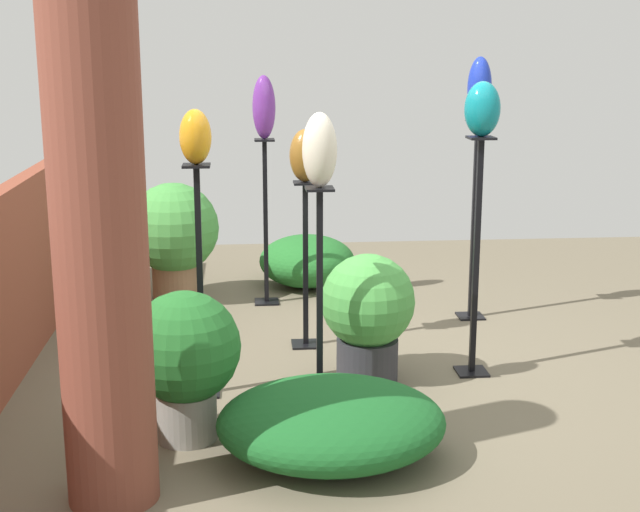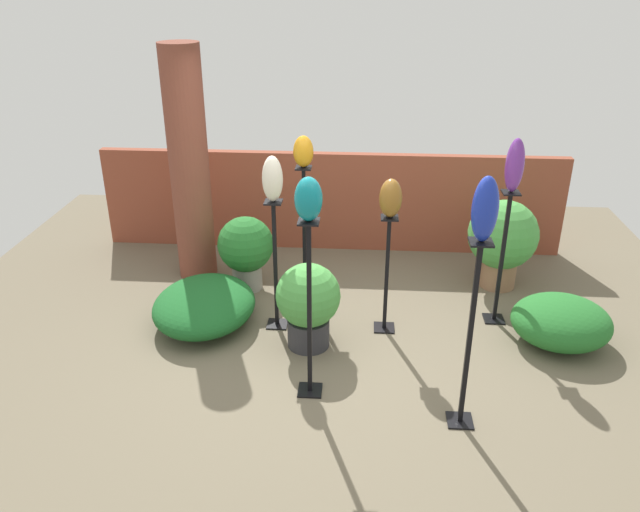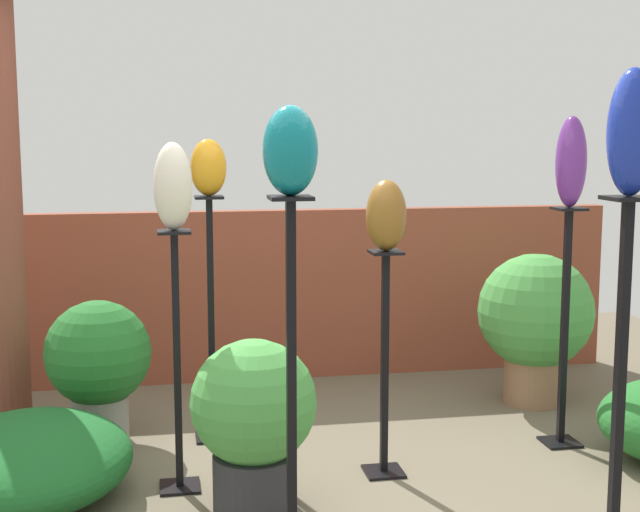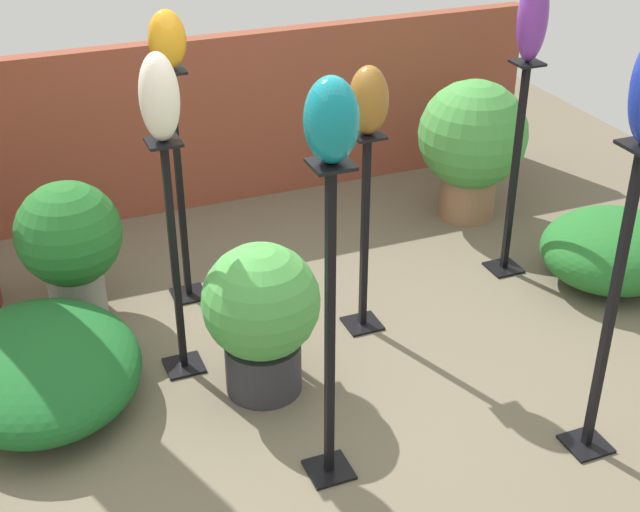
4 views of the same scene
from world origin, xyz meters
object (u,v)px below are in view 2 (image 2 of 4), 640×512
Objects in this scene: pedestal_cobalt at (469,344)px; art_vase_cobalt at (485,209)px; brick_pillar at (189,167)px; art_vase_amber at (303,151)px; art_vase_violet at (515,165)px; art_vase_ivory at (272,179)px; art_vase_bronze at (391,198)px; pedestal_bronze at (386,280)px; pedestal_violet at (501,264)px; potted_plant_mid_right at (246,248)px; potted_plant_front_left at (308,302)px; pedestal_teal at (310,318)px; pedestal_ivory at (276,271)px; art_vase_teal at (309,199)px; pedestal_amber at (304,237)px; potted_plant_back_center at (503,238)px.

pedestal_cobalt is 1.06m from art_vase_cobalt.
brick_pillar is 3.63m from pedestal_cobalt.
art_vase_violet is at bearing -12.78° from art_vase_amber.
art_vase_ivory is (-1.62, 1.33, 0.80)m from pedestal_cobalt.
art_vase_bronze is 0.78× the size of art_vase_cobalt.
art_vase_violet reaches higher than art_vase_amber.
pedestal_bronze is 2.35× the size of art_vase_violet.
art_vase_violet is at bearing 26.57° from pedestal_violet.
potted_plant_mid_right is (-2.59, 0.50, -1.13)m from art_vase_violet.
brick_pillar reaches higher than art_vase_cobalt.
art_vase_ivory is (-2.16, -0.26, 0.89)m from pedestal_violet.
potted_plant_front_left is at bearing -162.09° from pedestal_violet.
potted_plant_mid_right is (-0.43, 0.76, -1.03)m from art_vase_ivory.
potted_plant_mid_right is at bearing 115.35° from pedestal_teal.
brick_pillar is 3.62m from art_vase_cobalt.
potted_plant_front_left is (-0.71, -0.34, -0.89)m from art_vase_bronze.
pedestal_ivory is 3.88× the size of art_vase_teal.
pedestal_cobalt is (0.56, -1.34, 0.18)m from pedestal_bronze.
art_vase_bronze is (2.11, -1.06, 0.08)m from brick_pillar.
pedestal_violet is 2.42m from art_vase_teal.
pedestal_violet is (3.22, -0.81, -0.65)m from brick_pillar.
potted_plant_mid_right is (-0.77, 1.09, 0.02)m from potted_plant_front_left.
art_vase_ivory is at bearing -179.55° from art_vase_bronze.
pedestal_teal reaches higher than pedestal_ivory.
art_vase_cobalt is at bearing -108.90° from art_vase_violet.
pedestal_violet is at bearing 36.46° from pedestal_teal.
art_vase_violet is at bearing 36.46° from pedestal_teal.
brick_pillar reaches higher than pedestal_violet.
pedestal_ivory is (-1.62, 1.33, -0.12)m from pedestal_cobalt.
brick_pillar reaches higher than art_vase_violet.
art_vase_amber reaches higher than pedestal_bronze.
art_vase_teal reaches higher than pedestal_bronze.
art_vase_ivory is at bearing -106.67° from art_vase_amber.
pedestal_amber is 1.71× the size of potted_plant_mid_right.
potted_plant_mid_right is (-0.43, 0.76, -0.12)m from pedestal_ivory.
pedestal_cobalt is at bearing -55.23° from art_vase_amber.
art_vase_ivory is (1.06, -1.06, 0.24)m from brick_pillar.
art_vase_bronze is 1.51m from art_vase_cobalt.
pedestal_violet is 3.22× the size of art_vase_ivory.
potted_plant_front_left is 0.83× the size of potted_plant_back_center.
art_vase_teal is (0.00, 0.00, 0.99)m from pedestal_teal.
art_vase_amber reaches higher than art_vase_ivory.
art_vase_amber is at bearing 73.33° from art_vase_ivory.
potted_plant_back_center is (0.16, 0.76, -1.04)m from art_vase_violet.
art_vase_bronze is 1.07m from art_vase_ivory.
pedestal_violet reaches higher than potted_plant_back_center.
art_vase_violet is (3.22, -0.81, 0.33)m from brick_pillar.
brick_pillar reaches higher than pedestal_ivory.
pedestal_cobalt is (1.20, -0.30, 0.00)m from pedestal_teal.
pedestal_teal reaches higher than pedestal_bronze.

